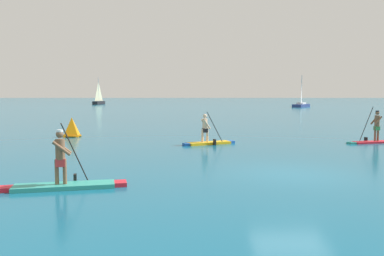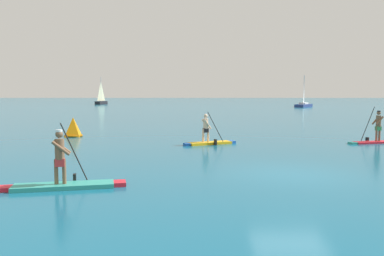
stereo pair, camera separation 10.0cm
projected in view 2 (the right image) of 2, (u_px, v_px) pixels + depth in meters
ground at (291, 174)px, 13.33m from camera, size 440.00×440.00×0.00m
paddleboarder_near_left at (64, 178)px, 11.32m from camera, size 3.47×1.29×1.84m
paddleboarder_mid_center at (209, 138)px, 20.99m from camera, size 2.81×1.62×1.75m
paddleboarder_far_right at (377, 136)px, 21.57m from camera, size 3.39×1.33×1.99m
race_marker_buoy at (73, 128)px, 24.70m from camera, size 1.29×1.29×1.20m
sailboat_left_horizon at (101, 101)px, 95.76m from camera, size 2.16×4.61×6.54m
sailboat_right_horizon at (304, 104)px, 77.78m from camera, size 4.73×6.17×6.13m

